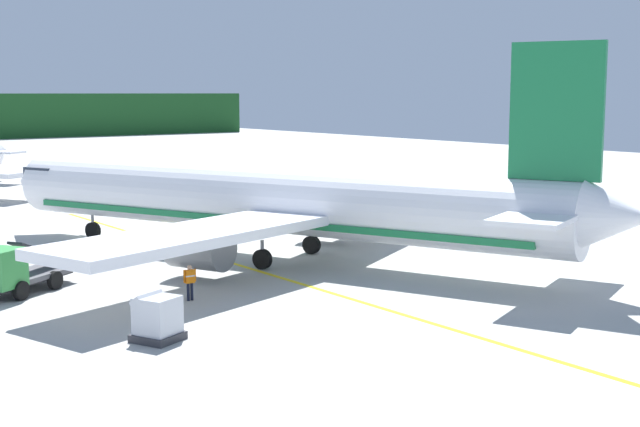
% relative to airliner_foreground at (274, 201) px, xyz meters
% --- Properties ---
extents(airliner_foreground, '(33.34, 39.63, 11.90)m').
position_rel_airliner_foreground_xyz_m(airliner_foreground, '(0.00, 0.00, 0.00)').
color(airliner_foreground, white).
rests_on(airliner_foreground, ground).
extents(service_truck_baggage, '(5.84, 4.72, 2.50)m').
position_rel_airliner_foreground_xyz_m(service_truck_baggage, '(-14.98, 0.00, -2.20)').
color(service_truck_baggage, '#338C3F').
rests_on(service_truck_baggage, ground).
extents(cargo_container_near, '(2.15, 2.15, 1.86)m').
position_rel_airliner_foreground_xyz_m(cargo_container_near, '(-12.80, -11.05, -2.51)').
color(cargo_container_near, '#333338').
rests_on(cargo_container_near, ground).
extents(crew_loader_left, '(0.63, 0.26, 1.66)m').
position_rel_airliner_foreground_xyz_m(crew_loader_left, '(-8.63, -5.95, -2.41)').
color(crew_loader_left, '#191E33').
rests_on(crew_loader_left, ground).
extents(apron_guide_line, '(0.30, 60.00, 0.01)m').
position_rel_airliner_foreground_xyz_m(apron_guide_line, '(-2.49, -4.48, -3.39)').
color(apron_guide_line, yellow).
rests_on(apron_guide_line, ground).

